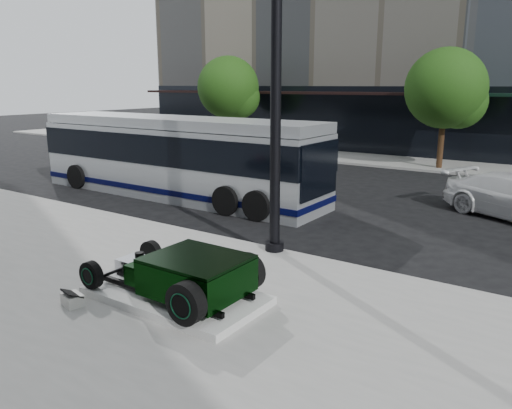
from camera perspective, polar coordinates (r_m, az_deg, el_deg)
The scene contains 8 objects.
ground at distance 14.71m, azimuth 3.18°, elevation -2.63°, with size 120.00×120.00×0.00m, color black.
sidewalk_far at distance 27.39m, azimuth 18.66°, elevation 4.37°, with size 70.00×4.00×0.12m, color gray.
street_trees at distance 25.91m, azimuth 21.18°, elevation 11.94°, with size 29.80×3.80×5.70m.
display_plinth at distance 9.74m, azimuth -9.14°, elevation -10.22°, with size 3.40×1.80×0.15m, color silver.
hot_rod at distance 9.34m, azimuth -7.76°, elevation -7.91°, with size 3.22×2.00×0.81m.
info_plaque at distance 9.95m, azimuth -20.24°, elevation -10.10°, with size 0.46×0.38×0.31m.
lamppost at distance 11.69m, azimuth 2.28°, elevation 12.97°, with size 0.46×0.46×8.35m.
transit_bus at distance 18.93m, azimuth -9.21°, elevation 5.46°, with size 12.12×2.88×2.92m.
Camera 1 is at (7.31, -12.09, 4.09)m, focal length 35.00 mm.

